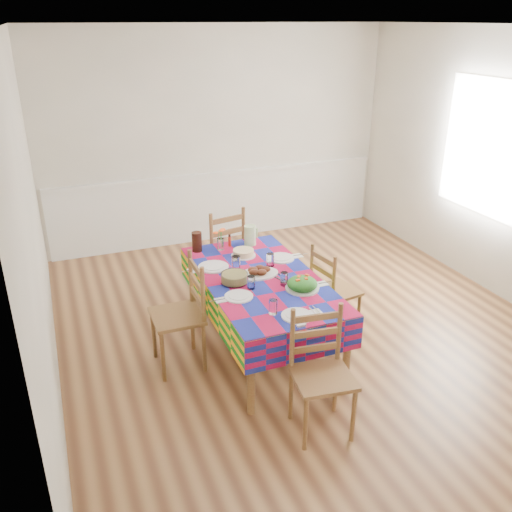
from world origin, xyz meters
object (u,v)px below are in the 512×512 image
Objects in this scene: green_pitcher at (250,235)px; chair_left at (182,315)px; tea_pitcher at (197,242)px; chair_right at (332,291)px; meat_platter at (259,272)px; dining_table at (261,286)px; chair_near at (321,374)px; chair_far at (222,252)px.

chair_left is (-0.89, -0.73, -0.32)m from green_pitcher.
tea_pitcher is 0.90m from chair_left.
meat_platter is at bearing 75.37° from chair_right.
dining_table is 1.93× the size of chair_near.
green_pitcher is at bearing 26.70° from chair_right.
chair_far is at bearing 22.95° from chair_right.
dining_table is at bearing 90.03° from chair_left.
chair_left is at bearing -115.23° from tea_pitcher.
chair_left reaches higher than meat_platter.
chair_far reaches higher than chair_near.
dining_table is 1.13m from chair_far.
green_pitcher is 0.98m from chair_right.
dining_table is 9.30× the size of tea_pitcher.
green_pitcher is 0.53m from chair_far.
meat_platter is 0.76m from chair_left.
meat_platter is at bearing 97.32° from chair_near.
chair_far is at bearing 90.02° from meat_platter.
dining_table is 0.72m from chair_left.
chair_right is (0.70, -1.13, -0.06)m from chair_far.
chair_far reaches higher than meat_platter.
chair_far is at bearing 89.55° from dining_table.
green_pitcher is at bearing -3.48° from tea_pitcher.
meat_platter is at bearing -104.54° from green_pitcher.
chair_far is at bearing 45.07° from tea_pitcher.
green_pitcher is 1.89m from chair_near.
chair_near is at bearing -90.17° from meat_platter.
green_pitcher reaches higher than dining_table.
chair_far is 1.02× the size of chair_left.
green_pitcher reaches higher than tea_pitcher.
chair_left is at bearing -175.01° from meat_platter.
chair_right is (1.06, -0.77, -0.36)m from tea_pitcher.
chair_left reaches higher than dining_table.
chair_far is at bearing 97.41° from chair_near.
chair_right is at bearing 89.77° from chair_left.
green_pitcher is 0.20× the size of chair_far.
green_pitcher reaches higher than chair_right.
chair_left reaches higher than chair_near.
green_pitcher is 0.23× the size of chair_right.
green_pitcher is at bearing 75.46° from meat_platter.
chair_near reaches higher than green_pitcher.
chair_near reaches higher than dining_table.
meat_platter is 0.38× the size of chair_near.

